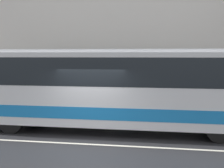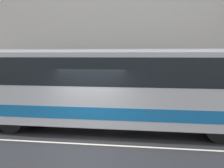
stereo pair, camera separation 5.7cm
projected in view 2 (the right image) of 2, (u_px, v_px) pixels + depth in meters
name	position (u px, v px, depth m)	size (l,w,h in m)	color
ground_plane	(85.00, 144.00, 10.54)	(60.00, 60.00, 0.00)	#262628
sidewalk	(113.00, 113.00, 15.83)	(60.00, 2.80, 0.16)	gray
lane_stripe	(85.00, 144.00, 10.54)	(54.00, 0.14, 0.01)	beige
transit_bus	(105.00, 85.00, 12.36)	(11.72, 2.57, 3.22)	silver
pedestrian_waiting	(40.00, 97.00, 15.75)	(0.36, 0.36, 1.58)	#1E5933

